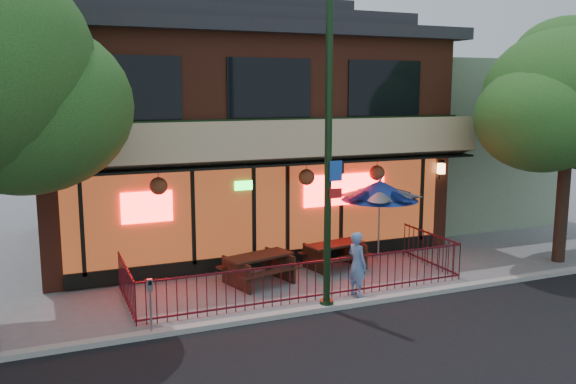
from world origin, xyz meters
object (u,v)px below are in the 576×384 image
at_px(street_light, 328,173).
at_px(parking_meter_near, 150,298).
at_px(street_tree_right, 570,90).
at_px(picnic_table_left, 259,265).
at_px(picnic_table_right, 335,252).
at_px(patio_umbrella, 380,190).
at_px(pedestrian, 357,264).

relative_size(street_light, parking_meter_near, 5.73).
height_order(street_tree_right, picnic_table_left, street_tree_right).
xyz_separation_m(street_light, street_tree_right, (8.04, 0.99, 1.81)).
relative_size(picnic_table_right, patio_umbrella, 0.75).
xyz_separation_m(street_tree_right, picnic_table_right, (-6.40, 1.81, -4.49)).
distance_m(patio_umbrella, parking_meter_near, 7.69).
bearing_deg(street_tree_right, parking_meter_near, -174.94).
height_order(street_tree_right, picnic_table_right, street_tree_right).
distance_m(patio_umbrella, pedestrian, 3.29).
height_order(patio_umbrella, parking_meter_near, patio_umbrella).
bearing_deg(parking_meter_near, street_tree_right, 5.06).
bearing_deg(street_light, street_tree_right, 7.01).
bearing_deg(patio_umbrella, pedestrian, -130.91).
height_order(street_tree_right, pedestrian, street_tree_right).
relative_size(street_light, street_tree_right, 1.00).
bearing_deg(picnic_table_right, street_light, -120.28).
xyz_separation_m(street_tree_right, parking_meter_near, (-12.04, -1.07, -4.13)).
bearing_deg(street_tree_right, picnic_table_left, 171.27).
bearing_deg(picnic_table_left, street_light, -71.13).
relative_size(picnic_table_right, parking_meter_near, 1.55).
height_order(street_light, parking_meter_near, street_light).
height_order(street_tree_right, parking_meter_near, street_tree_right).
height_order(picnic_table_left, picnic_table_right, picnic_table_left).
bearing_deg(parking_meter_near, patio_umbrella, 22.07).
relative_size(street_light, patio_umbrella, 2.79).
relative_size(street_light, pedestrian, 4.38).
distance_m(picnic_table_right, pedestrian, 2.39).
height_order(picnic_table_right, pedestrian, pedestrian).
xyz_separation_m(picnic_table_right, patio_umbrella, (1.39, -0.03, 1.66)).
height_order(picnic_table_right, parking_meter_near, parking_meter_near).
distance_m(pedestrian, parking_meter_near, 5.09).
xyz_separation_m(street_tree_right, pedestrian, (-6.98, -0.49, -4.16)).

